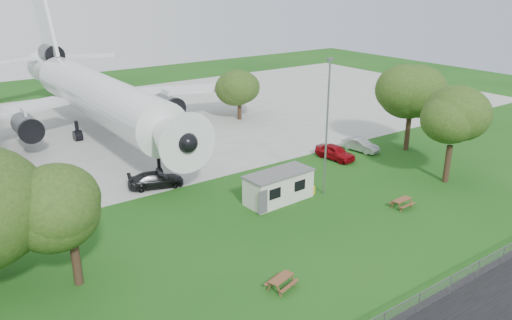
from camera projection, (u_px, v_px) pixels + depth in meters
ground at (298, 249)px, 35.56m from camera, size 160.00×160.00×0.00m
concrete_apron at (108, 128)px, 64.58m from camera, size 120.00×46.00×0.03m
airliner at (94, 93)px, 60.05m from camera, size 46.36×47.73×17.69m
site_cabin at (279, 187)px, 42.98m from camera, size 6.81×3.01×2.62m
picnic_west at (281, 288)px, 31.10m from camera, size 2.14×1.93×0.76m
picnic_east at (401, 207)px, 42.10m from camera, size 1.89×1.61×0.76m
fence at (407, 318)px, 28.31m from camera, size 58.00×0.04×1.30m
lamp_mast at (327, 130)px, 42.75m from camera, size 0.16×0.16×12.00m
tree_west_small at (69, 208)px, 29.79m from camera, size 6.27×6.27×8.38m
tree_east_front at (454, 118)px, 45.37m from camera, size 6.64×6.64×9.55m
tree_east_back at (412, 94)px, 54.30m from camera, size 7.70×7.70×10.22m
tree_far_apron at (239, 88)px, 67.15m from camera, size 6.26×6.26×7.47m
car_ne_hatch at (335, 152)px, 53.17m from camera, size 2.30×4.74×1.56m
car_ne_sedan at (360, 145)px, 55.71m from camera, size 2.14×4.41×1.39m
car_apron_van at (156, 180)px, 45.94m from camera, size 5.42×3.43×1.46m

